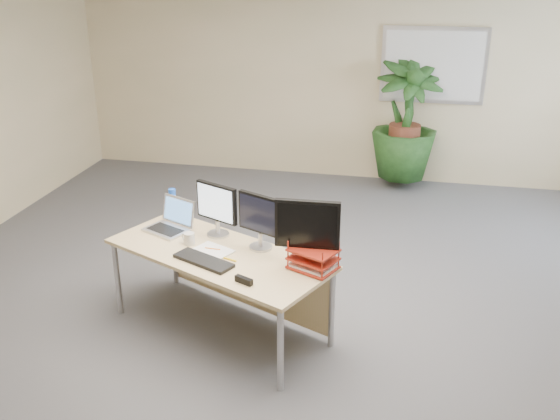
% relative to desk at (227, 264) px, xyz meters
% --- Properties ---
extents(floor, '(8.00, 8.00, 0.00)m').
position_rel_desk_xyz_m(floor, '(0.38, -0.08, -0.55)').
color(floor, '#494A4F').
rests_on(floor, ground).
extents(back_wall, '(7.00, 0.04, 2.70)m').
position_rel_desk_xyz_m(back_wall, '(0.38, 3.92, 0.80)').
color(back_wall, '#BDB186').
rests_on(back_wall, floor).
extents(whiteboard, '(1.30, 0.04, 0.95)m').
position_rel_desk_xyz_m(whiteboard, '(1.58, 3.88, 1.00)').
color(whiteboard, silver).
rests_on(whiteboard, back_wall).
extents(desk, '(1.96, 1.45, 0.69)m').
position_rel_desk_xyz_m(desk, '(0.00, 0.00, 0.00)').
color(desk, '#D4BD7D').
rests_on(desk, floor).
extents(floor_plant, '(1.10, 1.10, 1.50)m').
position_rel_desk_xyz_m(floor_plant, '(1.29, 3.62, 0.20)').
color(floor_plant, '#173A15').
rests_on(floor_plant, floor).
extents(monitor_left, '(0.38, 0.20, 0.45)m').
position_rel_desk_xyz_m(monitor_left, '(-0.14, 0.22, 0.40)').
color(monitor_left, '#B0B0B4').
rests_on(monitor_left, desk).
extents(monitor_right, '(0.38, 0.20, 0.45)m').
position_rel_desk_xyz_m(monitor_right, '(0.27, 0.05, 0.40)').
color(monitor_right, '#B0B0B4').
rests_on(monitor_right, desk).
extents(monitor_dark, '(0.48, 0.22, 0.53)m').
position_rel_desk_xyz_m(monitor_dark, '(0.68, -0.18, 0.45)').
color(monitor_dark, '#B0B0B4').
rests_on(monitor_dark, desk).
extents(laptop, '(0.45, 0.43, 0.25)m').
position_rel_desk_xyz_m(laptop, '(-0.56, 0.26, 0.21)').
color(laptop, silver).
rests_on(laptop, desk).
extents(keyboard, '(0.51, 0.35, 0.03)m').
position_rel_desk_xyz_m(keyboard, '(-0.10, -0.27, 0.16)').
color(keyboard, black).
rests_on(keyboard, desk).
extents(coffee_mug, '(0.13, 0.09, 0.10)m').
position_rel_desk_xyz_m(coffee_mug, '(-0.31, 0.01, 0.19)').
color(coffee_mug, silver).
rests_on(coffee_mug, desk).
extents(spiral_notebook, '(0.36, 0.33, 0.01)m').
position_rel_desk_xyz_m(spiral_notebook, '(-0.09, -0.09, 0.15)').
color(spiral_notebook, white).
rests_on(spiral_notebook, desk).
extents(orange_pen, '(0.13, 0.02, 0.01)m').
position_rel_desk_xyz_m(orange_pen, '(-0.09, -0.07, 0.16)').
color(orange_pen, orange).
rests_on(orange_pen, spiral_notebook).
extents(yellow_highlighter, '(0.11, 0.05, 0.02)m').
position_rel_desk_xyz_m(yellow_highlighter, '(0.09, -0.20, 0.15)').
color(yellow_highlighter, yellow).
rests_on(yellow_highlighter, desk).
extents(water_bottle, '(0.07, 0.07, 0.26)m').
position_rel_desk_xyz_m(water_bottle, '(-0.64, 0.50, 0.27)').
color(water_bottle, silver).
rests_on(water_bottle, desk).
extents(letter_tray, '(0.41, 0.37, 0.16)m').
position_rel_desk_xyz_m(letter_tray, '(0.73, -0.21, 0.22)').
color(letter_tray, maroon).
rests_on(letter_tray, desk).
extents(stapler, '(0.14, 0.09, 0.05)m').
position_rel_desk_xyz_m(stapler, '(0.28, -0.52, 0.17)').
color(stapler, black).
rests_on(stapler, desk).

